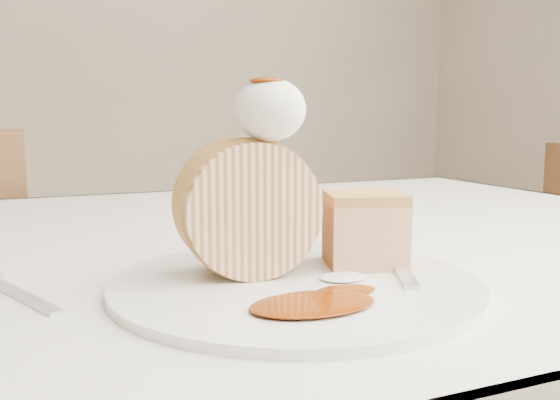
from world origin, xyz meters
name	(u,v)px	position (x,y,z in m)	size (l,w,h in m)	color
table	(193,314)	(0.00, 0.20, 0.66)	(1.40, 0.90, 0.75)	silver
plate	(296,284)	(0.02, -0.03, 0.75)	(0.30, 0.30, 0.01)	white
roulade_slice	(247,208)	(0.00, 0.00, 0.81)	(0.11, 0.11, 0.06)	beige
cake_chunk	(365,234)	(0.10, -0.01, 0.79)	(0.07, 0.06, 0.06)	tan
whipped_cream	(270,110)	(0.01, -0.01, 0.90)	(0.06, 0.06, 0.05)	white
caramel_drizzle	(267,73)	(0.01, -0.02, 0.92)	(0.03, 0.02, 0.01)	#6B2504
caramel_pool	(313,304)	(0.00, -0.10, 0.76)	(0.09, 0.06, 0.00)	#6B2504
fork	(400,267)	(0.12, -0.04, 0.76)	(0.02, 0.18, 0.00)	silver
spoon	(25,297)	(-0.18, 0.03, 0.75)	(0.02, 0.14, 0.00)	silver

